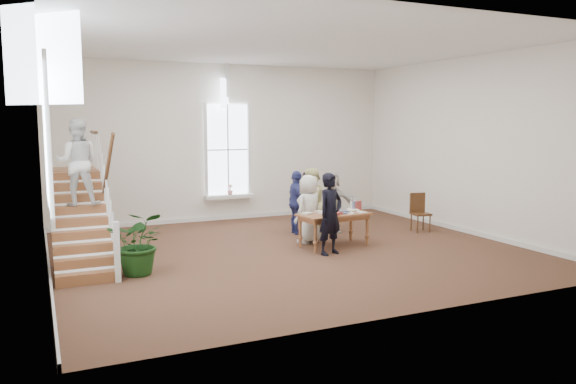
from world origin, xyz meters
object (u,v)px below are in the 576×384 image
woman_cluster_a (297,202)px  floor_plant (140,243)px  library_table (334,217)px  woman_cluster_c (331,202)px  elderly_woman (309,209)px  woman_cluster_b (310,200)px  side_chair (419,210)px  person_yellow (311,203)px  police_officer (330,214)px

woman_cluster_a → floor_plant: 4.90m
library_table → woman_cluster_c: woman_cluster_c is taller
library_table → elderly_woman: elderly_woman is taller
library_table → woman_cluster_b: size_ratio=1.10×
elderly_woman → side_chair: bearing=157.4°
library_table → floor_plant: floor_plant is taller
woman_cluster_c → side_chair: size_ratio=1.60×
woman_cluster_a → side_chair: 3.26m
elderly_woman → woman_cluster_a: bearing=-123.9°
person_yellow → woman_cluster_c: (0.79, 0.38, -0.07)m
library_table → elderly_woman: 0.71m
floor_plant → woman_cluster_b: bearing=29.2°
person_yellow → floor_plant: (-4.43, -1.71, -0.26)m
person_yellow → woman_cluster_c: person_yellow is taller
woman_cluster_a → woman_cluster_c: 0.92m
library_table → floor_plant: (-4.50, -0.62, -0.08)m
floor_plant → side_chair: 7.53m
woman_cluster_b → floor_plant: woman_cluster_b is taller
library_table → side_chair: 3.00m
police_officer → floor_plant: bearing=160.7°
woman_cluster_c → floor_plant: (-5.22, -2.10, -0.19)m
police_officer → woman_cluster_a: size_ratio=1.09×
police_officer → elderly_woman: (0.10, 1.25, -0.08)m
library_table → police_officer: bearing=-132.0°
library_table → side_chair: side_chair is taller
person_yellow → woman_cluster_a: (-0.11, 0.58, -0.06)m
elderly_woman → floor_plant: bearing=-7.8°
person_yellow → woman_cluster_c: bearing=169.4°
person_yellow → floor_plant: size_ratio=1.42×
woman_cluster_b → side_chair: bearing=104.3°
library_table → floor_plant: bearing=-179.0°
side_chair → floor_plant: bearing=-161.1°
library_table → woman_cluster_b: 2.18m
elderly_woman → library_table: bearing=97.1°
police_officer → elderly_woman: police_officer is taller
library_table → woman_cluster_a: size_ratio=1.07×
elderly_woman → woman_cluster_c: bearing=-165.0°
woman_cluster_a → floor_plant: woman_cluster_a is taller
woman_cluster_b → floor_plant: size_ratio=1.29×
library_table → woman_cluster_a: 1.70m
floor_plant → side_chair: size_ratio=1.22×
woman_cluster_c → floor_plant: bearing=-120.1°
police_officer → woman_cluster_c: 2.44m
floor_plant → side_chair: (7.41, 1.30, -0.05)m
floor_plant → side_chair: bearing=10.0°
police_officer → person_yellow: (0.40, 1.75, -0.02)m
woman_cluster_a → woman_cluster_c: woman_cluster_a is taller
library_table → person_yellow: 1.11m
woman_cluster_b → side_chair: woman_cluster_b is taller
person_yellow → side_chair: person_yellow is taller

